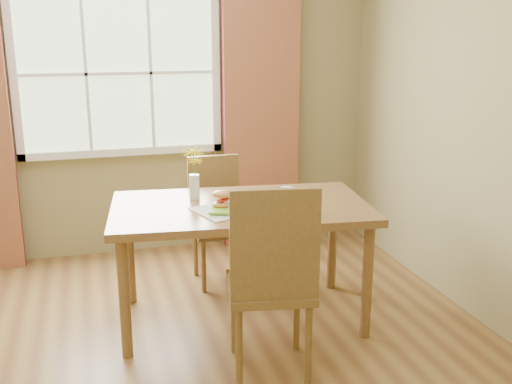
{
  "coord_description": "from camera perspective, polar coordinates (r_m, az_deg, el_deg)",
  "views": [
    {
      "loc": [
        -0.29,
        -3.05,
        1.84
      ],
      "look_at": [
        0.7,
        0.37,
        0.87
      ],
      "focal_mm": 42.0,
      "sensor_mm": 36.0,
      "label": 1
    }
  ],
  "objects": [
    {
      "name": "placemat",
      "position": [
        3.64,
        -2.18,
        -1.63
      ],
      "size": [
        0.53,
        0.45,
        0.01
      ],
      "primitive_type": "cube",
      "rotation": [
        0.0,
        0.0,
        0.31
      ],
      "color": "beige",
      "rests_on": "dining_table"
    },
    {
      "name": "room",
      "position": [
        3.11,
        -10.61,
        5.91
      ],
      "size": [
        4.24,
        3.84,
        2.74
      ],
      "color": "brown",
      "rests_on": "ground"
    },
    {
      "name": "chair_near",
      "position": [
        3.16,
        1.55,
        -7.94
      ],
      "size": [
        0.53,
        0.53,
        1.09
      ],
      "rotation": [
        0.0,
        0.0,
        -0.18
      ],
      "color": "brown",
      "rests_on": "room"
    },
    {
      "name": "curtain_right",
      "position": [
        5.1,
        0.49,
        6.92
      ],
      "size": [
        0.65,
        0.08,
        2.2
      ],
      "primitive_type": "cube",
      "color": "maroon",
      "rests_on": "room"
    },
    {
      "name": "window",
      "position": [
        4.94,
        -12.94,
        10.95
      ],
      "size": [
        1.62,
        0.06,
        1.32
      ],
      "color": "#B0D19E",
      "rests_on": "room"
    },
    {
      "name": "plate",
      "position": [
        3.6,
        -2.63,
        -1.71
      ],
      "size": [
        0.28,
        0.28,
        0.01
      ],
      "primitive_type": "cube",
      "rotation": [
        0.0,
        0.0,
        -0.35
      ],
      "color": "#7BB62D",
      "rests_on": "placemat"
    },
    {
      "name": "flower_vase",
      "position": [
        3.83,
        -5.91,
        2.19
      ],
      "size": [
        0.14,
        0.14,
        0.34
      ],
      "color": "silver",
      "rests_on": "dining_table"
    },
    {
      "name": "dining_table",
      "position": [
        3.77,
        -1.47,
        -2.38
      ],
      "size": [
        1.69,
        1.08,
        0.78
      ],
      "rotation": [
        0.0,
        0.0,
        -0.12
      ],
      "color": "brown",
      "rests_on": "room"
    },
    {
      "name": "water_glass",
      "position": [
        3.68,
        2.96,
        -0.56
      ],
      "size": [
        0.08,
        0.08,
        0.13
      ],
      "color": "silver",
      "rests_on": "dining_table"
    },
    {
      "name": "croissant_sandwich",
      "position": [
        3.62,
        -3.1,
        -0.65
      ],
      "size": [
        0.16,
        0.11,
        0.11
      ],
      "rotation": [
        0.0,
        0.0,
        -0.09
      ],
      "color": "#E29E4D",
      "rests_on": "plate"
    },
    {
      "name": "chair_far",
      "position": [
        4.48,
        -3.73,
        -2.06
      ],
      "size": [
        0.39,
        0.39,
        0.93
      ],
      "rotation": [
        0.0,
        0.0,
        0.0
      ],
      "color": "brown",
      "rests_on": "room"
    }
  ]
}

